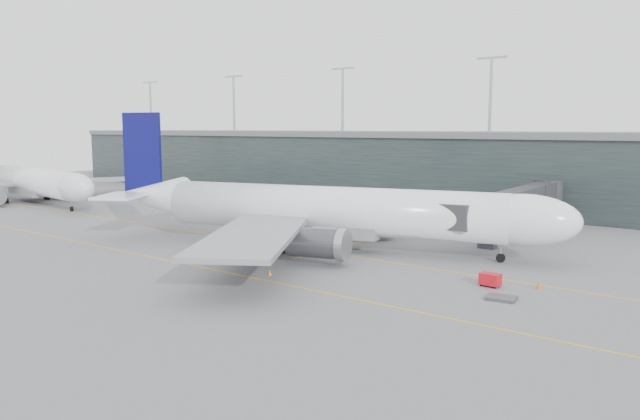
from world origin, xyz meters
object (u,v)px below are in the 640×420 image
Objects in this scene: main_aircraft at (327,211)px; jet_bridge at (526,198)px; gse_cart at (490,279)px; second_aircraft at (31,181)px.

main_aircraft reaches higher than jet_bridge.
main_aircraft is at bearing 171.67° from gse_cart.
gse_cart is (106.84, -7.01, -3.87)m from second_aircraft.
jet_bridge is 101.49m from second_aircraft.
main_aircraft reaches higher than gse_cart.
jet_bridge reaches higher than gse_cart.
second_aircraft is at bearing 162.71° from main_aircraft.
main_aircraft is at bearing 5.90° from second_aircraft.
jet_bridge is at bearing 108.66° from gse_cart.
second_aircraft is 107.14m from gse_cart.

